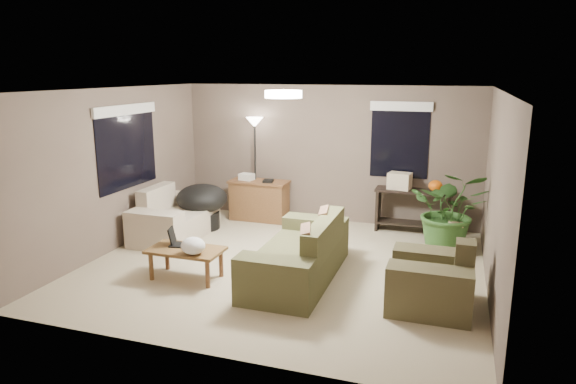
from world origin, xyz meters
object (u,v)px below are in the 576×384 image
(desk, at_px, (259,200))
(cat_scratching_post, at_px, (454,241))
(coffee_table, at_px, (186,253))
(houseplant, at_px, (449,219))
(console_table, at_px, (413,207))
(main_sofa, at_px, (300,257))
(armchair, at_px, (432,283))
(loveseat, at_px, (173,220))
(floor_lamp, at_px, (255,134))
(papasan_chair, at_px, (202,203))

(desk, height_order, cat_scratching_post, desk)
(coffee_table, distance_m, houseplant, 4.03)
(console_table, bearing_deg, main_sofa, -115.82)
(armchair, distance_m, cat_scratching_post, 1.95)
(cat_scratching_post, bearing_deg, loveseat, -172.89)
(console_table, bearing_deg, armchair, -80.67)
(floor_lamp, bearing_deg, loveseat, -120.00)
(main_sofa, bearing_deg, loveseat, 158.02)
(coffee_table, relative_size, houseplant, 0.77)
(armchair, xyz_separation_m, console_table, (-0.48, 2.92, 0.14))
(main_sofa, bearing_deg, console_table, 64.18)
(desk, distance_m, floor_lamp, 1.23)
(papasan_chair, distance_m, cat_scratching_post, 4.29)
(loveseat, distance_m, console_table, 4.12)
(loveseat, xyz_separation_m, desk, (1.00, 1.41, 0.08))
(coffee_table, height_order, desk, desk)
(main_sofa, height_order, console_table, main_sofa)
(main_sofa, bearing_deg, desk, 122.47)
(main_sofa, xyz_separation_m, loveseat, (-2.56, 1.03, 0.00))
(coffee_table, distance_m, cat_scratching_post, 4.02)
(loveseat, relative_size, papasan_chair, 1.37)
(desk, height_order, floor_lamp, floor_lamp)
(loveseat, relative_size, houseplant, 1.24)
(papasan_chair, bearing_deg, cat_scratching_post, -0.26)
(houseplant, height_order, cat_scratching_post, houseplant)
(coffee_table, bearing_deg, cat_scratching_post, 31.36)
(main_sofa, relative_size, floor_lamp, 1.15)
(houseplant, bearing_deg, floor_lamp, 167.46)
(armchair, relative_size, houseplant, 0.77)
(floor_lamp, bearing_deg, console_table, 0.39)
(console_table, relative_size, cat_scratching_post, 2.60)
(console_table, bearing_deg, loveseat, -157.86)
(console_table, distance_m, cat_scratching_post, 1.24)
(desk, bearing_deg, console_table, 2.82)
(desk, distance_m, cat_scratching_post, 3.63)
(loveseat, relative_size, armchair, 1.60)
(houseplant, bearing_deg, coffee_table, -145.77)
(papasan_chair, bearing_deg, console_table, 15.16)
(main_sofa, bearing_deg, papasan_chair, 145.07)
(papasan_chair, bearing_deg, houseplant, 2.16)
(armchair, bearing_deg, cat_scratching_post, 83.01)
(main_sofa, xyz_separation_m, armchair, (1.73, -0.33, 0.00))
(loveseat, bearing_deg, floor_lamp, 60.00)
(console_table, bearing_deg, desk, -177.18)
(papasan_chair, bearing_deg, desk, 47.44)
(desk, xyz_separation_m, console_table, (2.81, 0.14, 0.06))
(loveseat, relative_size, console_table, 1.23)
(armchair, xyz_separation_m, desk, (-3.28, 2.78, 0.08))
(main_sofa, xyz_separation_m, desk, (-1.56, 2.45, 0.08))
(main_sofa, xyz_separation_m, coffee_table, (-1.46, -0.49, 0.06))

